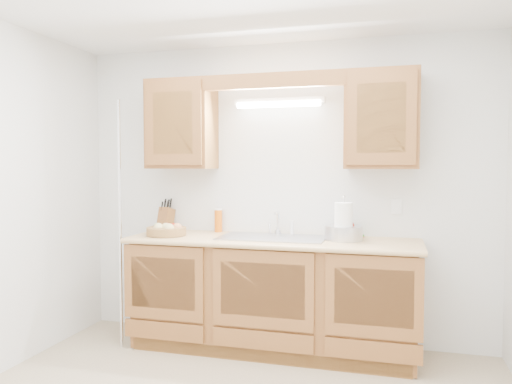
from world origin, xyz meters
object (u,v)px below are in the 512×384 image
(fruit_basket, at_px, (167,230))
(knife_block, at_px, (166,218))
(paper_towel, at_px, (344,222))
(apple_bowl, at_px, (344,232))

(fruit_basket, distance_m, knife_block, 0.35)
(fruit_basket, xyz_separation_m, knife_block, (-0.15, 0.31, 0.06))
(knife_block, bearing_deg, paper_towel, 2.61)
(knife_block, relative_size, apple_bowl, 0.98)
(fruit_basket, relative_size, paper_towel, 1.23)
(fruit_basket, bearing_deg, apple_bowl, 5.12)
(knife_block, xyz_separation_m, apple_bowl, (1.59, -0.18, -0.04))
(knife_block, height_order, apple_bowl, knife_block)
(knife_block, distance_m, apple_bowl, 1.60)
(fruit_basket, distance_m, paper_towel, 1.44)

